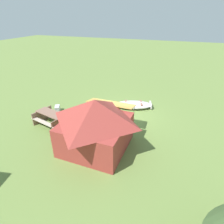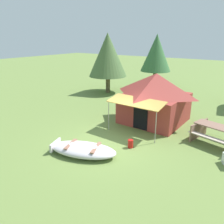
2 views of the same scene
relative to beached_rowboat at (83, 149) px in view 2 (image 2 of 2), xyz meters
name	(u,v)px [view 2 (image 2 of 2)]	position (x,y,z in m)	size (l,w,h in m)	color
ground_plane	(113,142)	(0.33, 1.53, -0.22)	(80.00, 80.00, 0.00)	olive
beached_rowboat	(83,149)	(0.00, 0.00, 0.00)	(2.84, 1.93, 0.42)	silver
canvas_cabin_tent	(155,97)	(0.66, 4.87, 1.11)	(3.24, 4.11, 2.55)	#9D362F
picnic_table	(218,133)	(4.00, 3.90, 0.28)	(2.16, 1.82, 0.80)	#866151
fuel_can	(130,144)	(1.20, 1.54, -0.05)	(0.22, 0.22, 0.34)	red
pine_tree_back_left	(108,55)	(-5.18, 8.73, 2.73)	(2.98, 2.98, 4.60)	brown
pine_tree_far_center	(156,53)	(-3.01, 12.86, 2.73)	(2.60, 2.60, 4.52)	#4B4228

